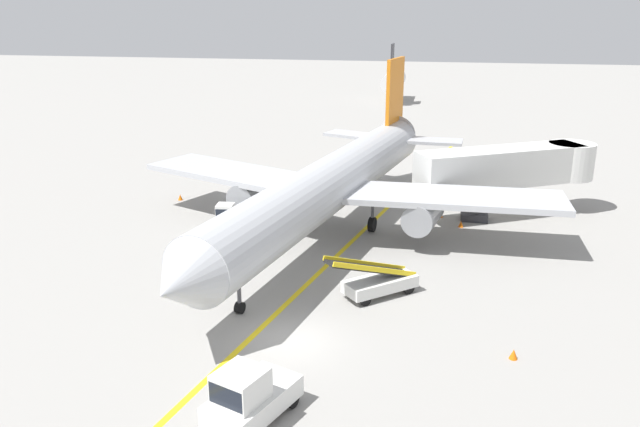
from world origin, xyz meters
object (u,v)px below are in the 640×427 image
Objects in this scene: jet_bridge at (518,166)px; safety_cone_nose_left at (180,197)px; ground_crew_marshaller at (213,261)px; safety_cone_nose_right at (440,214)px; airliner at (333,183)px; safety_cone_wingtip_right at (513,354)px; baggage_tug_near_wing at (227,221)px; belt_loader_forward_hold at (378,281)px; safety_cone_wingtip_left at (461,224)px; pushback_tug at (249,396)px.

safety_cone_nose_left is (-24.36, -1.09, -3.32)m from jet_bridge.
ground_crew_marshaller reaches higher than safety_cone_nose_right.
airliner is at bearing -151.87° from jet_bridge.
airliner is at bearing 126.54° from safety_cone_wingtip_right.
ground_crew_marshaller is (1.48, -6.54, -0.02)m from baggage_tug_near_wing.
safety_cone_wingtip_right is (6.19, -5.04, -0.56)m from belt_loader_forward_hold.
baggage_tug_near_wing is at bearing -163.47° from safety_cone_wingtip_left.
airliner is 20.67× the size of ground_crew_marshaller.
airliner is at bearing -159.88° from safety_cone_wingtip_left.
baggage_tug_near_wing is 0.55× the size of belt_loader_forward_hold.
ground_crew_marshaller is at bearing -77.24° from baggage_tug_near_wing.
safety_cone_wingtip_right is (1.96, -16.58, 0.00)m from safety_cone_wingtip_left.
jet_bridge is at bearing 28.13° from airliner.
airliner is 14.01× the size of baggage_tug_near_wing.
baggage_tug_near_wing is 12.70m from belt_loader_forward_hold.
belt_loader_forward_hold is at bearing -117.94° from jet_bridge.
safety_cone_nose_right is (2.87, 13.37, -0.56)m from belt_loader_forward_hold.
belt_loader_forward_hold is 13.69m from safety_cone_nose_right.
jet_bridge reaches higher than pushback_tug.
pushback_tug is 9.19× the size of safety_cone_wingtip_left.
ground_crew_marshaller is at bearing -139.87° from jet_bridge.
belt_loader_forward_hold is 10.37× the size of safety_cone_wingtip_left.
belt_loader_forward_hold is at bearing 73.59° from pushback_tug.
pushback_tug is (-11.16, -26.02, -2.55)m from jet_bridge.
baggage_tug_near_wing reaches higher than safety_cone_wingtip_right.
pushback_tug is 9.19× the size of safety_cone_nose_right.
safety_cone_nose_right and safety_cone_wingtip_right have the same top height.
safety_cone_nose_left is (-7.49, 13.13, -0.69)m from ground_crew_marshaller.
belt_loader_forward_hold reaches higher than ground_crew_marshaller.
safety_cone_nose_right is at bearing 47.05° from ground_crew_marshaller.
baggage_tug_near_wing is at bearing 102.76° from ground_crew_marshaller.
safety_cone_nose_left is 29.46m from safety_cone_wingtip_right.
safety_cone_nose_right is at bearing 126.69° from safety_cone_wingtip_left.
baggage_tug_near_wing is 20.68m from safety_cone_wingtip_right.
safety_cone_nose_left is at bearing 132.38° from baggage_tug_near_wing.
airliner reaches higher than safety_cone_nose_right.
safety_cone_wingtip_left is (1.37, -1.84, 0.00)m from safety_cone_nose_right.
belt_loader_forward_hold is (3.29, 11.18, -0.22)m from pushback_tug.
airliner is 7.70× the size of belt_loader_forward_hold.
safety_cone_wingtip_left is (4.24, 11.53, -0.56)m from belt_loader_forward_hold.
safety_cone_wingtip_right is (22.68, -18.80, 0.00)m from safety_cone_nose_left.
jet_bridge is 28.16× the size of safety_cone_nose_right.
jet_bridge is at bearing 42.32° from safety_cone_wingtip_left.
pushback_tug is (0.59, -19.74, -2.42)m from airliner.
ground_crew_marshaller is at bearing -132.95° from safety_cone_nose_right.
baggage_tug_near_wing is (-6.59, -1.39, -2.49)m from airliner.
belt_loader_forward_hold reaches higher than baggage_tug_near_wing.
baggage_tug_near_wing is 1.48× the size of ground_crew_marshaller.
airliner is 8.89m from safety_cone_nose_right.
safety_cone_nose_right is at bearing 77.89° from belt_loader_forward_hold.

